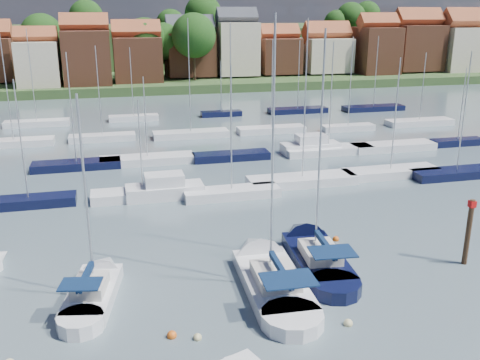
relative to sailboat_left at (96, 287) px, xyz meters
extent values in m
plane|color=#4A5C64|center=(11.23, 36.31, -0.36)|extent=(260.00, 260.00, 0.00)
cube|color=silver|center=(-0.19, -0.93, -0.11)|extent=(3.68, 6.47, 1.20)
cone|color=silver|center=(0.56, 2.81, -0.11)|extent=(3.07, 3.40, 2.54)
cylinder|color=silver|center=(-0.78, -3.92, -0.11)|extent=(2.99, 2.99, 1.20)
cube|color=beige|center=(-0.27, -1.34, 0.84)|extent=(2.24, 2.84, 0.70)
cylinder|color=#B2B2B7|center=(-0.10, -0.51, 6.13)|extent=(0.14, 0.14, 11.28)
cylinder|color=#B2B2B7|center=(-0.43, -2.17, 1.69)|extent=(0.76, 3.34, 0.10)
cube|color=#0D2042|center=(-0.43, -2.17, 1.84)|extent=(0.92, 3.21, 0.35)
cube|color=#0D2042|center=(-0.65, -3.25, 1.99)|extent=(2.41, 1.92, 0.08)
cube|color=silver|center=(10.49, -2.19, -0.11)|extent=(3.82, 8.45, 1.20)
cone|color=silver|center=(10.72, 3.00, -0.11)|extent=(3.64, 4.19, 3.46)
cylinder|color=silver|center=(10.31, -6.34, -0.11)|extent=(3.61, 3.61, 1.20)
cube|color=beige|center=(10.46, -2.77, 0.84)|extent=(2.57, 3.57, 0.70)
cylinder|color=#B2B2B7|center=(10.51, -1.61, 8.18)|extent=(0.14, 0.14, 15.39)
cylinder|color=#B2B2B7|center=(10.41, -3.92, 1.69)|extent=(0.30, 4.62, 0.10)
cube|color=#0D2042|center=(10.41, -3.92, 1.84)|extent=(0.49, 4.39, 0.35)
cube|color=#0D2042|center=(10.35, -5.42, 1.99)|extent=(3.03, 2.20, 0.08)
cube|color=black|center=(14.36, 0.21, -0.11)|extent=(3.90, 7.91, 1.20)
cone|color=black|center=(14.82, 4.97, -0.11)|extent=(3.53, 4.00, 3.18)
cylinder|color=black|center=(13.99, -3.59, -0.11)|extent=(3.47, 3.47, 1.20)
cube|color=beige|center=(14.31, -0.31, 0.84)|extent=(2.52, 3.38, 0.70)
cylinder|color=#B2B2B7|center=(14.41, 0.74, 7.72)|extent=(0.14, 0.14, 14.48)
cylinder|color=#B2B2B7|center=(14.21, -1.37, 1.69)|extent=(0.51, 4.24, 0.10)
cube|color=#0D2042|center=(14.21, -1.37, 1.84)|extent=(0.69, 4.04, 0.35)
cube|color=#0D2042|center=(14.08, -2.74, 1.99)|extent=(2.88, 2.16, 0.08)
cylinder|color=#4C331E|center=(24.09, -1.99, 0.80)|extent=(0.36, 0.36, 6.83)
cube|color=red|center=(24.09, -1.99, 3.93)|extent=(0.40, 0.40, 0.44)
sphere|color=beige|center=(5.13, -6.30, -0.36)|extent=(0.45, 0.45, 0.45)
sphere|color=#D85914|center=(3.86, -5.79, -0.36)|extent=(0.52, 0.52, 0.52)
sphere|color=beige|center=(13.31, -6.96, -0.36)|extent=(0.50, 0.50, 0.50)
sphere|color=#D85914|center=(17.21, 3.64, -0.36)|extent=(0.49, 0.49, 0.49)
cube|color=black|center=(-5.88, 16.85, -0.01)|extent=(8.01, 2.24, 1.00)
cylinder|color=#B2B2B7|center=(-5.88, 16.85, 5.56)|extent=(0.12, 0.12, 10.16)
cube|color=silver|center=(3.96, 16.51, -0.01)|extent=(9.22, 2.58, 1.00)
cylinder|color=#B2B2B7|center=(3.96, 16.51, 4.58)|extent=(0.12, 0.12, 8.18)
cube|color=silver|center=(11.86, 14.92, -0.01)|extent=(8.78, 2.46, 1.00)
cylinder|color=#B2B2B7|center=(11.86, 14.92, 6.01)|extent=(0.12, 0.12, 11.06)
cube|color=silver|center=(19.46, 16.98, -0.01)|extent=(10.79, 3.02, 1.00)
cylinder|color=#B2B2B7|center=(19.46, 16.98, 7.92)|extent=(0.12, 0.12, 14.87)
cube|color=silver|center=(29.21, 17.33, -0.01)|extent=(10.13, 2.84, 1.00)
cylinder|color=#B2B2B7|center=(29.21, 17.33, 5.28)|extent=(0.12, 0.12, 9.59)
cube|color=black|center=(35.65, 15.43, -0.01)|extent=(9.52, 2.67, 1.00)
cylinder|color=#B2B2B7|center=(35.65, 15.43, 6.37)|extent=(0.12, 0.12, 11.77)
cube|color=silver|center=(5.92, 16.31, 0.14)|extent=(7.00, 2.60, 1.40)
cube|color=silver|center=(5.92, 16.31, 1.24)|extent=(3.50, 2.20, 1.30)
cube|color=black|center=(-2.32, 27.95, -0.01)|extent=(9.30, 2.60, 1.00)
cylinder|color=#B2B2B7|center=(-2.32, 27.95, 6.23)|extent=(0.12, 0.12, 11.48)
cube|color=silver|center=(5.29, 28.32, -0.01)|extent=(10.40, 2.91, 1.00)
cylinder|color=#B2B2B7|center=(5.29, 28.32, 4.87)|extent=(0.12, 0.12, 8.77)
cube|color=black|center=(14.71, 27.59, -0.01)|extent=(8.80, 2.46, 1.00)
cylinder|color=#B2B2B7|center=(14.71, 27.59, 7.65)|extent=(0.12, 0.12, 14.33)
cube|color=silver|center=(26.63, 27.47, -0.01)|extent=(10.73, 3.00, 1.00)
cylinder|color=#B2B2B7|center=(26.63, 27.47, 6.56)|extent=(0.12, 0.12, 12.14)
cube|color=silver|center=(35.05, 27.28, -0.01)|extent=(10.48, 2.93, 1.00)
cylinder|color=#B2B2B7|center=(35.05, 27.28, 5.62)|extent=(0.12, 0.12, 10.28)
cube|color=black|center=(44.17, 27.38, -0.01)|extent=(6.84, 1.91, 1.00)
cylinder|color=#B2B2B7|center=(44.17, 27.38, 4.90)|extent=(0.12, 0.12, 8.82)
cube|color=silver|center=(24.69, 28.31, 0.14)|extent=(7.00, 2.60, 1.40)
cube|color=silver|center=(24.69, 28.31, 1.24)|extent=(3.50, 2.20, 1.30)
cube|color=silver|center=(-10.49, 40.52, -0.01)|extent=(9.71, 2.72, 1.00)
cylinder|color=#B2B2B7|center=(-10.49, 40.52, 7.93)|extent=(0.12, 0.12, 14.88)
cube|color=silver|center=(0.39, 40.82, -0.01)|extent=(8.49, 2.38, 1.00)
cylinder|color=#B2B2B7|center=(0.39, 40.82, 6.14)|extent=(0.12, 0.12, 11.31)
cube|color=silver|center=(12.02, 40.09, -0.01)|extent=(10.16, 2.85, 1.00)
cylinder|color=#B2B2B7|center=(12.02, 40.09, 7.78)|extent=(0.12, 0.12, 14.59)
cube|color=silver|center=(23.40, 40.21, -0.01)|extent=(9.53, 2.67, 1.00)
cylinder|color=#B2B2B7|center=(23.40, 40.21, 6.44)|extent=(0.12, 0.12, 11.91)
cube|color=silver|center=(34.39, 38.81, -0.01)|extent=(7.62, 2.13, 1.00)
cylinder|color=#B2B2B7|center=(34.39, 38.81, 6.55)|extent=(0.12, 0.12, 12.13)
cube|color=silver|center=(46.45, 39.90, -0.01)|extent=(10.17, 2.85, 1.00)
cylinder|color=#B2B2B7|center=(46.45, 39.90, 5.35)|extent=(0.12, 0.12, 9.73)
cube|color=silver|center=(-9.03, 52.87, -0.01)|extent=(9.24, 2.59, 1.00)
cylinder|color=#B2B2B7|center=(-9.03, 52.87, 7.07)|extent=(0.12, 0.12, 13.17)
cube|color=silver|center=(5.15, 53.61, -0.01)|extent=(7.57, 2.12, 1.00)
cylinder|color=#B2B2B7|center=(5.15, 53.61, 5.61)|extent=(0.12, 0.12, 10.24)
cube|color=black|center=(19.11, 53.78, -0.01)|extent=(6.58, 1.84, 1.00)
cylinder|color=#B2B2B7|center=(19.11, 53.78, 4.49)|extent=(0.12, 0.12, 8.01)
cube|color=black|center=(32.17, 53.71, -0.01)|extent=(9.92, 2.78, 1.00)
cylinder|color=#B2B2B7|center=(32.17, 53.71, 5.94)|extent=(0.12, 0.12, 10.92)
cube|color=black|center=(45.51, 52.68, -0.01)|extent=(10.55, 2.95, 1.00)
cylinder|color=#B2B2B7|center=(45.51, 52.68, 6.24)|extent=(0.12, 0.12, 11.51)
cube|color=#344D26|center=(11.23, 113.31, -0.06)|extent=(200.00, 70.00, 3.00)
cube|color=#344D26|center=(11.23, 138.31, 4.64)|extent=(200.00, 60.00, 14.00)
cube|color=beige|center=(-11.51, 85.31, 5.72)|extent=(8.09, 8.80, 8.96)
cube|color=#974A2C|center=(-11.51, 85.31, 11.19)|extent=(8.25, 4.00, 4.00)
cube|color=brown|center=(-2.12, 86.25, 6.72)|extent=(9.36, 10.17, 10.97)
cube|color=#974A2C|center=(-2.12, 86.25, 13.35)|extent=(9.54, 4.63, 4.63)
cube|color=brown|center=(8.18, 87.96, 5.95)|extent=(9.90, 8.56, 9.42)
cube|color=#974A2C|center=(8.18, 87.96, 11.87)|extent=(10.10, 4.90, 4.90)
cube|color=brown|center=(20.32, 92.96, 6.58)|extent=(10.59, 8.93, 9.49)
cube|color=#383A42|center=(20.32, 92.96, 12.62)|extent=(10.80, 5.24, 5.24)
cube|color=beige|center=(30.94, 92.11, 7.66)|extent=(9.01, 8.61, 11.65)
cube|color=#383A42|center=(30.94, 92.11, 14.59)|extent=(9.19, 4.46, 4.46)
cube|color=brown|center=(41.40, 93.31, 5.84)|extent=(9.10, 9.34, 8.00)
cube|color=#974A2C|center=(41.40, 93.31, 10.95)|extent=(9.28, 4.50, 4.50)
cube|color=beige|center=(53.18, 92.90, 5.78)|extent=(10.86, 9.59, 7.88)
cube|color=#974A2C|center=(53.18, 92.90, 11.04)|extent=(11.07, 5.37, 5.37)
cube|color=brown|center=(64.98, 90.23, 6.72)|extent=(9.18, 9.96, 10.97)
cube|color=#974A2C|center=(64.98, 90.23, 13.33)|extent=(9.36, 4.54, 4.54)
cube|color=brown|center=(76.40, 91.52, 7.22)|extent=(11.39, 9.67, 10.76)
cube|color=#974A2C|center=(76.40, 91.52, 13.99)|extent=(11.62, 5.64, 5.64)
cube|color=beige|center=(89.24, 89.65, 6.64)|extent=(12.95, 8.52, 10.80)
cube|color=#974A2C|center=(89.24, 89.65, 13.62)|extent=(13.21, 6.41, 6.41)
cylinder|color=#382619|center=(68.00, 111.82, 8.15)|extent=(0.50, 0.50, 4.47)
sphere|color=#264A17|center=(68.00, 111.82, 14.22)|extent=(8.18, 8.18, 8.18)
cylinder|color=#382619|center=(14.69, 92.24, 3.46)|extent=(0.50, 0.50, 4.46)
sphere|color=#264A17|center=(14.69, 92.24, 9.51)|extent=(8.15, 8.15, 8.15)
cylinder|color=#382619|center=(26.45, 109.99, 8.21)|extent=(0.50, 0.50, 5.15)
sphere|color=#264A17|center=(26.45, 109.99, 15.20)|extent=(9.41, 9.41, 9.41)
cylinder|color=#382619|center=(-2.31, 112.62, 8.31)|extent=(0.50, 0.50, 4.56)
sphere|color=#264A17|center=(-2.31, 112.62, 14.50)|extent=(8.34, 8.34, 8.34)
cylinder|color=#382619|center=(-12.01, 101.56, 3.81)|extent=(0.50, 0.50, 5.15)
sphere|color=#264A17|center=(-12.01, 101.56, 10.80)|extent=(9.42, 9.42, 9.42)
cylinder|color=#382619|center=(24.98, 101.02, 3.12)|extent=(0.50, 0.50, 3.77)
sphere|color=#264A17|center=(24.98, 101.02, 8.23)|extent=(6.89, 6.89, 6.89)
cylinder|color=#382619|center=(20.27, 87.25, 3.84)|extent=(0.50, 0.50, 5.21)
sphere|color=#264A17|center=(20.27, 87.25, 10.92)|extent=(9.53, 9.53, 9.53)
cylinder|color=#382619|center=(73.16, 97.93, 2.72)|extent=(0.50, 0.50, 2.97)
sphere|color=#264A17|center=(73.16, 97.93, 6.76)|extent=(5.44, 5.44, 5.44)
cylinder|color=#382619|center=(10.08, 90.06, 3.66)|extent=(0.50, 0.50, 4.84)
sphere|color=#264A17|center=(10.08, 90.06, 10.23)|extent=(8.85, 8.85, 8.85)
cylinder|color=#382619|center=(63.91, 112.03, 7.80)|extent=(0.50, 0.50, 3.72)
sphere|color=#264A17|center=(63.91, 112.03, 12.85)|extent=(6.80, 6.80, 6.80)
cylinder|color=#382619|center=(65.28, 90.44, 3.26)|extent=(0.50, 0.50, 4.05)
sphere|color=#264A17|center=(65.28, 90.44, 8.75)|extent=(7.40, 7.40, 7.40)
cylinder|color=#382619|center=(18.06, 109.60, 7.54)|extent=(0.50, 0.50, 3.93)
sphere|color=#264A17|center=(18.06, 109.60, 12.88)|extent=(7.19, 7.19, 7.19)
cylinder|color=#382619|center=(41.88, 96.48, 3.15)|extent=(0.50, 0.50, 3.82)
sphere|color=#264A17|center=(41.88, 96.48, 8.34)|extent=(6.99, 6.99, 6.99)
cylinder|color=#382619|center=(-6.22, 89.43, 2.98)|extent=(0.50, 0.50, 3.48)
sphere|color=#264A17|center=(-6.22, 89.43, 7.70)|extent=(6.37, 6.37, 6.37)
cylinder|color=#382619|center=(68.74, 99.12, 2.73)|extent=(0.50, 0.50, 2.99)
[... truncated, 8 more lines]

